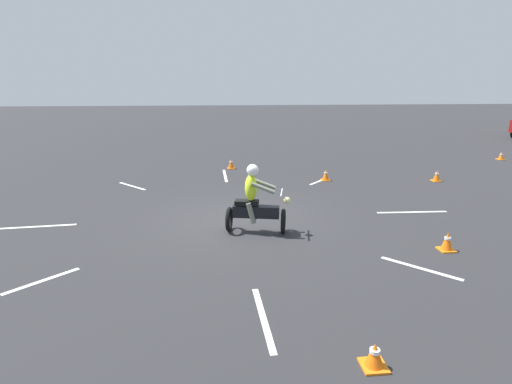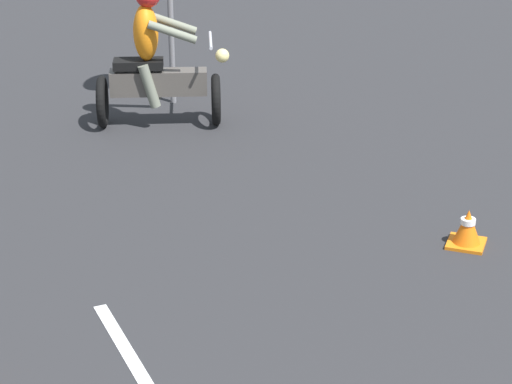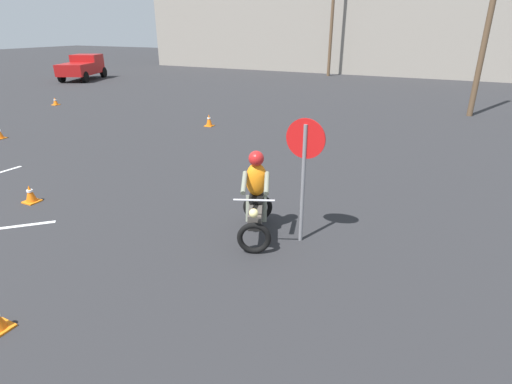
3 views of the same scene
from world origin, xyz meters
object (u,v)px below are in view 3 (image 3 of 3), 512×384
object	(u,v)px
traffic_cone_far_right	(55,101)
utility_pole_far	(333,2)
stop_sign	(305,157)
utility_pole_near	(491,13)
pickup_truck	(82,67)
traffic_cone_far_left	(209,120)
motorcycle_rider_background	(256,200)
traffic_cone_far_center	(30,194)

from	to	relation	value
traffic_cone_far_right	utility_pole_far	distance (m)	20.99
stop_sign	utility_pole_near	xyz separation A→B (m)	(2.83, 13.85, 2.55)
pickup_truck	traffic_cone_far_right	xyz separation A→B (m)	(6.89, -7.99, -0.75)
traffic_cone_far_right	traffic_cone_far_left	size ratio (longest dim) A/B	0.78
utility_pole_far	traffic_cone_far_right	bearing A→B (deg)	-115.16
motorcycle_rider_background	traffic_cone_far_right	distance (m)	16.96
utility_pole_near	utility_pole_far	size ratio (longest dim) A/B	0.78
stop_sign	utility_pole_near	distance (m)	14.37
motorcycle_rider_background	stop_sign	distance (m)	1.25
traffic_cone_far_right	traffic_cone_far_center	world-z (taller)	traffic_cone_far_center
utility_pole_near	traffic_cone_far_left	bearing A→B (deg)	-143.73
traffic_cone_far_center	traffic_cone_far_right	bearing A→B (deg)	139.07
motorcycle_rider_background	stop_sign	xyz separation A→B (m)	(0.84, 0.19, 0.91)
utility_pole_far	traffic_cone_far_center	bearing A→B (deg)	-87.42
pickup_truck	stop_sign	bearing A→B (deg)	-56.52
traffic_cone_far_center	utility_pole_far	world-z (taller)	utility_pole_far
motorcycle_rider_background	utility_pole_far	distance (m)	27.25
pickup_truck	traffic_cone_far_left	world-z (taller)	pickup_truck
stop_sign	utility_pole_near	size ratio (longest dim) A/B	0.27
pickup_truck	stop_sign	size ratio (longest dim) A/B	1.98
pickup_truck	utility_pole_far	xyz separation A→B (m)	(15.54, 10.42, 4.45)
traffic_cone_far_center	utility_pole_near	bearing A→B (deg)	59.14
pickup_truck	traffic_cone_far_center	size ratio (longest dim) A/B	11.09
pickup_truck	utility_pole_far	bearing A→B (deg)	11.38
motorcycle_rider_background	traffic_cone_far_right	world-z (taller)	motorcycle_rider_background
pickup_truck	traffic_cone_far_center	xyz separation A→B (m)	(16.75, -16.55, -0.73)
traffic_cone_far_right	traffic_cone_far_left	bearing A→B (deg)	-2.74
motorcycle_rider_background	utility_pole_far	bearing A→B (deg)	-99.34
motorcycle_rider_background	utility_pole_near	bearing A→B (deg)	-127.95
utility_pole_near	stop_sign	bearing A→B (deg)	-101.55
motorcycle_rider_background	pickup_truck	bearing A→B (deg)	-58.69
traffic_cone_far_right	pickup_truck	bearing A→B (deg)	130.77
motorcycle_rider_background	pickup_truck	xyz separation A→B (m)	(-22.01, 15.64, 0.20)
traffic_cone_far_left	traffic_cone_far_center	bearing A→B (deg)	-87.19
stop_sign	utility_pole_far	distance (m)	27.15
motorcycle_rider_background	traffic_cone_far_center	xyz separation A→B (m)	(-5.26, -0.91, -0.53)
motorcycle_rider_background	traffic_cone_far_center	world-z (taller)	motorcycle_rider_background
traffic_cone_far_center	utility_pole_near	xyz separation A→B (m)	(8.93, 14.95, 3.99)
motorcycle_rider_background	pickup_truck	size ratio (longest dim) A/B	0.36
motorcycle_rider_background	stop_sign	size ratio (longest dim) A/B	0.72
stop_sign	traffic_cone_far_center	size ratio (longest dim) A/B	5.60
motorcycle_rider_background	traffic_cone_far_center	bearing A→B (deg)	-13.53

